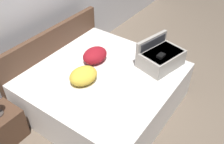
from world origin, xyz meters
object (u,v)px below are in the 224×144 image
pillow_center_head (83,76)px  nightstand (3,126)px  bed (104,90)px  hard_case_large (161,57)px  pillow_near_headboard (95,55)px

pillow_center_head → nightstand: 1.20m
bed → hard_case_large: 0.92m
bed → pillow_center_head: size_ratio=4.88×
hard_case_large → pillow_center_head: bearing=158.2°
pillow_near_headboard → pillow_center_head: size_ratio=1.00×
pillow_near_headboard → nightstand: pillow_near_headboard is taller
bed → nightstand: bearing=151.2°
pillow_center_head → nightstand: size_ratio=0.86×
bed → hard_case_large: size_ratio=2.84×
hard_case_large → pillow_center_head: (-0.90, 0.65, -0.04)m
pillow_near_headboard → pillow_center_head: pillow_near_headboard is taller
hard_case_large → nightstand: (-1.86, 1.20, -0.49)m
hard_case_large → pillow_near_headboard: bearing=133.3°
hard_case_large → pillow_center_head: hard_case_large is taller
hard_case_large → nightstand: size_ratio=1.48×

